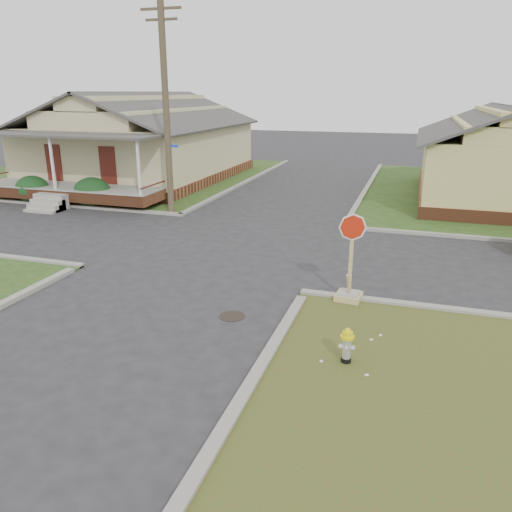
% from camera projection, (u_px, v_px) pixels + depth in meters
% --- Properties ---
extents(ground, '(120.00, 120.00, 0.00)m').
position_uv_depth(ground, '(161.00, 298.00, 13.28)').
color(ground, '#272629').
rests_on(ground, ground).
extents(verge_far_left, '(19.00, 19.00, 0.05)m').
position_uv_depth(verge_far_left, '(115.00, 174.00, 33.32)').
color(verge_far_left, '#254117').
rests_on(verge_far_left, ground).
extents(curbs, '(80.00, 40.00, 0.12)m').
position_uv_depth(curbs, '(228.00, 246.00, 17.81)').
color(curbs, gray).
rests_on(curbs, ground).
extents(manhole, '(0.64, 0.64, 0.01)m').
position_uv_depth(manhole, '(232.00, 316.00, 12.19)').
color(manhole, black).
rests_on(manhole, ground).
extents(corner_house, '(10.10, 15.50, 5.30)m').
position_uv_depth(corner_house, '(142.00, 143.00, 30.56)').
color(corner_house, brown).
rests_on(corner_house, ground).
extents(side_house_yellow, '(7.60, 11.60, 4.70)m').
position_uv_depth(side_house_yellow, '(499.00, 157.00, 24.63)').
color(side_house_yellow, brown).
rests_on(side_house_yellow, ground).
extents(utility_pole, '(1.80, 0.28, 9.00)m').
position_uv_depth(utility_pole, '(166.00, 106.00, 21.09)').
color(utility_pole, '#3E3524').
rests_on(utility_pole, ground).
extents(fire_hydrant, '(0.28, 0.28, 0.75)m').
position_uv_depth(fire_hydrant, '(347.00, 343.00, 9.92)').
color(fire_hydrant, black).
rests_on(fire_hydrant, ground).
extents(stop_sign, '(0.66, 0.64, 2.31)m').
position_uv_depth(stop_sign, '(349.00, 281.00, 12.92)').
color(stop_sign, tan).
rests_on(stop_sign, ground).
extents(hedge_left, '(1.59, 1.30, 1.21)m').
position_uv_depth(hedge_left, '(33.00, 189.00, 24.62)').
color(hedge_left, '#123315').
rests_on(hedge_left, verge_far_left).
extents(hedge_right, '(1.64, 1.34, 1.25)m').
position_uv_depth(hedge_right, '(92.00, 192.00, 23.80)').
color(hedge_right, '#123315').
rests_on(hedge_right, verge_far_left).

